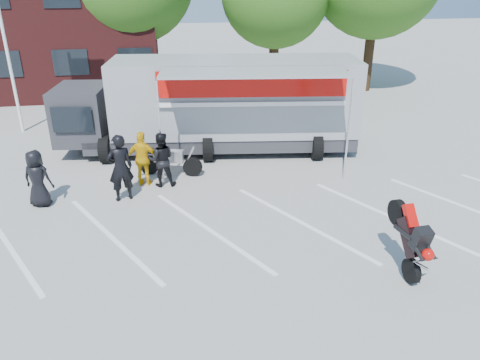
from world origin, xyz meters
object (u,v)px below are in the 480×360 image
object	(u,v)px
spectator_leather_b	(120,168)
spectator_leather_c	(161,160)
stunt_bike_rider	(394,267)
spectator_leather_a	(37,179)
transporter_truck	(222,150)
spectator_hivis	(143,159)
parked_motorcycle	(172,175)

from	to	relation	value
spectator_leather_b	spectator_leather_c	world-z (taller)	spectator_leather_b
stunt_bike_rider	spectator_leather_c	world-z (taller)	spectator_leather_c
spectator_leather_a	transporter_truck	bearing A→B (deg)	-130.69
spectator_leather_a	spectator_hivis	distance (m)	2.96
spectator_leather_b	spectator_hivis	size ratio (longest dim) A/B	1.15
parked_motorcycle	stunt_bike_rider	bearing A→B (deg)	-125.73
spectator_leather_c	spectator_hivis	distance (m)	0.54
stunt_bike_rider	parked_motorcycle	bearing A→B (deg)	123.98
parked_motorcycle	spectator_leather_b	size ratio (longest dim) A/B	1.06
spectator_leather_b	parked_motorcycle	bearing A→B (deg)	-150.28
stunt_bike_rider	spectator_leather_c	distance (m)	7.24
spectator_leather_c	stunt_bike_rider	bearing A→B (deg)	134.90
parked_motorcycle	spectator_hivis	distance (m)	1.32
stunt_bike_rider	spectator_leather_b	distance (m)	7.59
parked_motorcycle	spectator_hivis	xyz separation A→B (m)	(-0.81, -0.62, 0.84)
spectator_leather_c	spectator_hivis	xyz separation A→B (m)	(-0.53, 0.11, 0.01)
spectator_leather_b	spectator_leather_c	distance (m)	1.38
stunt_bike_rider	spectator_leather_a	world-z (taller)	spectator_leather_a
stunt_bike_rider	spectator_leather_c	size ratio (longest dim) A/B	1.06
parked_motorcycle	spectator_leather_a	size ratio (longest dim) A/B	1.27
stunt_bike_rider	spectator_leather_a	xyz separation A→B (m)	(-8.36, 4.35, 0.81)
transporter_truck	spectator_hivis	size ratio (longest dim) A/B	6.07
spectator_leather_c	spectator_leather_b	bearing A→B (deg)	36.12
spectator_leather_a	spectator_hivis	xyz separation A→B (m)	(2.81, 0.92, 0.03)
transporter_truck	spectator_leather_c	size ratio (longest dim) A/B	6.13
transporter_truck	parked_motorcycle	bearing A→B (deg)	-127.08
parked_motorcycle	spectator_leather_b	world-z (taller)	spectator_leather_b
parked_motorcycle	spectator_leather_c	world-z (taller)	spectator_leather_c
transporter_truck	spectator_leather_a	xyz separation A→B (m)	(-5.47, -3.48, 0.81)
parked_motorcycle	stunt_bike_rider	distance (m)	7.56
transporter_truck	parked_motorcycle	xyz separation A→B (m)	(-1.86, -1.94, 0.00)
transporter_truck	parked_motorcycle	size ratio (longest dim) A/B	4.98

